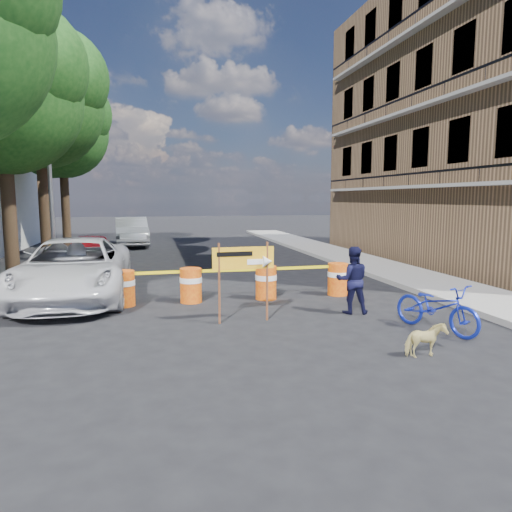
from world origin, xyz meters
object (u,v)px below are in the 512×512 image
barrel_mid_left (191,285)px  dog (425,340)px  barrel_far_left (123,288)px  sedan_red (89,253)px  detour_sign (251,264)px  pedestrian (352,280)px  sedan_silver (131,232)px  bicycle (438,285)px  suv_white (74,269)px  barrel_mid_right (266,282)px  barrel_far_right (338,278)px

barrel_mid_left → dog: 6.20m
barrel_far_left → barrel_mid_left: size_ratio=1.00×
barrel_far_left → sedan_red: 6.38m
detour_sign → dog: detour_sign is taller
barrel_far_left → pedestrian: 5.66m
detour_sign → pedestrian: 2.54m
sedan_silver → bicycle: bearing=-74.9°
dog → sedan_red: sedan_red is taller
suv_white → sedan_silver: (0.88, 14.03, -0.00)m
sedan_red → detour_sign: bearing=-61.0°
barrel_mid_left → dog: size_ratio=1.28×
barrel_mid_right → suv_white: bearing=167.2°
barrel_mid_right → barrel_mid_left: bearing=178.3°
barrel_mid_right → sedan_silver: 15.73m
suv_white → detour_sign: bearing=-38.3°
suv_white → barrel_far_left: bearing=-40.3°
pedestrian → suv_white: 7.31m
detour_sign → suv_white: size_ratio=0.30×
detour_sign → sedan_red: detour_sign is taller
barrel_mid_left → detour_sign: 2.59m
suv_white → sedan_red: bearing=93.0°
barrel_mid_left → dog: (3.57, -5.06, -0.17)m
barrel_mid_right → detour_sign: bearing=-112.2°
barrel_mid_left → detour_sign: detour_sign is taller
dog → detour_sign: bearing=34.9°
barrel_far_left → barrel_far_right: bearing=0.4°
barrel_mid_right → barrel_far_left: bearing=179.7°
barrel_far_right → detour_sign: bearing=-143.6°
suv_white → barrel_far_right: bearing=-8.9°
barrel_far_left → detour_sign: bearing=-37.1°
suv_white → sedan_silver: 14.06m
bicycle → detour_sign: bearing=135.4°
detour_sign → pedestrian: detour_sign is taller
sedan_silver → barrel_mid_right: bearing=-79.5°
pedestrian → dog: bearing=104.3°
barrel_far_right → suv_white: suv_white is taller
bicycle → sedan_red: bicycle is taller
pedestrian → barrel_far_right: bearing=-88.1°
sedan_red → dog: bearing=-57.6°
barrel_far_right → bicycle: (0.57, -3.74, 0.49)m
barrel_mid_right → sedan_red: bearing=130.6°
pedestrian → suv_white: bearing=-9.3°
barrel_mid_right → bicycle: (2.67, -3.68, 0.49)m
dog → sedan_red: size_ratio=0.18×
barrel_far_right → detour_sign: (-2.96, -2.18, 0.81)m
barrel_mid_right → detour_sign: size_ratio=0.51×
bicycle → sedan_red: bearing=108.1°
barrel_far_left → barrel_mid_left: 1.69m
barrel_far_right → detour_sign: 3.76m
barrel_far_right → dog: size_ratio=1.28×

